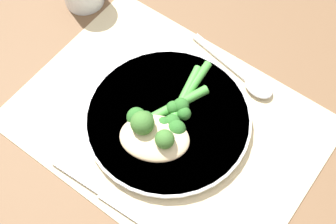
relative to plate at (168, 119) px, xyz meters
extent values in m
plane|color=brown|center=(0.00, 0.00, -0.01)|extent=(3.00, 3.00, 0.00)
cube|color=beige|center=(0.00, 0.00, -0.01)|extent=(0.44, 0.32, 0.00)
cylinder|color=white|center=(0.00, 0.00, 0.00)|extent=(0.24, 0.24, 0.01)
cylinder|color=silver|center=(0.00, 0.00, 0.00)|extent=(0.24, 0.24, 0.01)
ellipsoid|color=beige|center=(-0.01, 0.04, 0.02)|extent=(0.12, 0.11, 0.02)
sphere|color=#3D702D|center=(0.01, 0.04, 0.04)|extent=(0.03, 0.03, 0.03)
sphere|color=#3D702D|center=(-0.03, 0.04, 0.04)|extent=(0.03, 0.03, 0.03)
cylinder|color=green|center=(0.00, -0.02, 0.01)|extent=(0.05, 0.10, 0.01)
sphere|color=#2D6B28|center=(0.02, 0.03, 0.02)|extent=(0.03, 0.03, 0.03)
sphere|color=#2D6B28|center=(0.03, 0.03, 0.02)|extent=(0.03, 0.03, 0.03)
sphere|color=#2D6B28|center=(0.01, 0.04, 0.02)|extent=(0.03, 0.03, 0.03)
cylinder|color=green|center=(0.00, -0.04, 0.01)|extent=(0.04, 0.11, 0.01)
sphere|color=#2D6B28|center=(-0.01, 0.01, 0.02)|extent=(0.02, 0.02, 0.02)
sphere|color=#2D6B28|center=(-0.01, 0.02, 0.02)|extent=(0.02, 0.02, 0.02)
sphere|color=#2D6B28|center=(-0.03, 0.01, 0.02)|extent=(0.03, 0.03, 0.03)
cylinder|color=green|center=(0.00, -0.07, 0.01)|extent=(0.02, 0.09, 0.01)
sphere|color=#2D6B28|center=(-0.01, -0.02, 0.02)|extent=(0.02, 0.02, 0.02)
sphere|color=#2D6B28|center=(0.00, -0.01, 0.02)|extent=(0.02, 0.02, 0.02)
sphere|color=#2D6B28|center=(-0.02, -0.01, 0.02)|extent=(0.02, 0.02, 0.02)
cube|color=silver|center=(-0.05, 0.14, -0.01)|extent=(0.12, 0.03, 0.00)
cube|color=#B3B3B8|center=(0.05, 0.14, -0.01)|extent=(0.08, 0.02, 0.01)
cube|color=silver|center=(0.00, -0.14, -0.01)|extent=(0.12, 0.03, 0.00)
ellipsoid|color=silver|center=(-0.08, -0.13, 0.00)|extent=(0.05, 0.04, 0.01)
camera|label=1|loc=(-0.19, 0.26, 0.60)|focal=50.00mm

